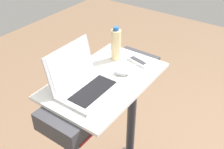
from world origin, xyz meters
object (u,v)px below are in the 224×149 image
at_px(laptop, 84,82).
at_px(water_bottle, 116,45).
at_px(tv_remote, 138,62).
at_px(computer_mouse, 122,72).

height_order(laptop, water_bottle, laptop).
bearing_deg(laptop, tv_remote, -12.39).
xyz_separation_m(water_bottle, tv_remote, (0.04, -0.15, -0.10)).
bearing_deg(water_bottle, laptop, -172.87).
relative_size(computer_mouse, water_bottle, 0.44).
distance_m(laptop, water_bottle, 0.38).
height_order(laptop, tv_remote, laptop).
xyz_separation_m(laptop, tv_remote, (0.41, -0.10, -0.04)).
relative_size(laptop, water_bottle, 1.49).
bearing_deg(computer_mouse, laptop, 134.26).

